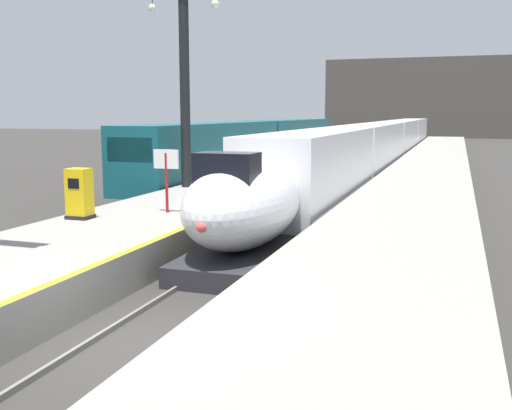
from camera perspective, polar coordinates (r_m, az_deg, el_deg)
The scene contains 18 objects.
ground_plane at distance 11.82m, azimuth -12.08°, elevation -13.13°, with size 260.00×260.00×0.00m, color #33302D.
platform_left at distance 35.71m, azimuth 2.66°, elevation 2.58°, with size 4.80×110.00×1.05m, color gray.
platform_right at distance 34.39m, azimuth 15.76°, elevation 2.02°, with size 4.80×110.00×1.05m, color gray.
platform_left_safety_stripe at distance 35.10m, azimuth 6.26°, elevation 3.30°, with size 0.20×107.80×0.01m, color yellow.
rail_main_left at distance 37.69m, azimuth 8.65°, elevation 2.10°, with size 0.08×110.00×0.12m, color slate.
rail_main_right at distance 37.46m, azimuth 10.91°, elevation 2.01°, with size 0.08×110.00×0.12m, color slate.
rail_secondary_left at distance 39.89m, azimuth -2.89°, elevation 2.56°, with size 0.08×110.00×0.12m, color slate.
rail_secondary_right at distance 39.36m, azimuth -0.86°, elevation 2.48°, with size 0.08×110.00×0.12m, color slate.
highspeed_train_main at distance 49.90m, azimuth 12.10°, elevation 5.83°, with size 2.92×74.99×3.60m.
regional_train_adjacent at distance 43.80m, azimuth 0.23°, elevation 5.84°, with size 2.85×36.60×3.80m.
station_column_mid at distance 27.22m, azimuth -6.84°, elevation 12.99°, with size 4.00×0.68×8.86m.
passenger_near_edge at distance 27.24m, azimuth -2.30°, elevation 3.86°, with size 0.51×0.38×1.69m.
passenger_mid_platform at distance 31.61m, azimuth -1.69°, elevation 4.54°, with size 0.56×0.29×1.69m.
passenger_far_waiting at distance 28.78m, azimuth -1.51°, elevation 4.12°, with size 0.57×0.25×1.69m.
rolling_suitcase at distance 27.10m, azimuth 1.71°, elevation 2.38°, with size 0.40×0.22×0.98m.
ticket_machine_yellow at distance 19.67m, azimuth -16.48°, elevation 0.87°, with size 0.76×0.62×1.60m.
departure_info_board at distance 20.21m, azimuth -8.55°, elevation 3.53°, with size 0.90×0.10×2.12m.
terminus_back_wall at distance 111.56m, azimuth 15.93°, elevation 9.79°, with size 36.00×2.00×14.00m, color #4C4742.
Camera 1 is at (5.70, -9.38, 4.37)m, focal length 41.96 mm.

